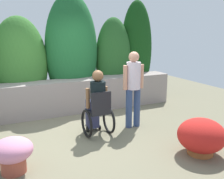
# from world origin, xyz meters

# --- Properties ---
(ground_plane) EXTENTS (12.28, 12.28, 0.00)m
(ground_plane) POSITION_xyz_m (0.00, 0.00, 0.00)
(ground_plane) COLOR #6F6A52
(stone_retaining_wall) EXTENTS (6.43, 0.60, 0.84)m
(stone_retaining_wall) POSITION_xyz_m (0.00, 1.59, 0.42)
(stone_retaining_wall) COLOR gray
(stone_retaining_wall) RESTS_ON ground
(hedge_backdrop) EXTENTS (6.39, 1.06, 3.04)m
(hedge_backdrop) POSITION_xyz_m (-0.08, 2.21, 1.37)
(hedge_backdrop) COLOR #0E510D
(hedge_backdrop) RESTS_ON ground
(person_in_wheelchair) EXTENTS (0.53, 0.66, 1.33)m
(person_in_wheelchair) POSITION_xyz_m (0.43, -0.11, 0.62)
(person_in_wheelchair) COLOR black
(person_in_wheelchair) RESTS_ON ground
(person_standing_companion) EXTENTS (0.49, 0.30, 1.64)m
(person_standing_companion) POSITION_xyz_m (1.30, -0.04, 0.95)
(person_standing_companion) COLOR navy
(person_standing_companion) RESTS_ON ground
(flower_pot_purple_near) EXTENTS (0.60, 0.60, 0.54)m
(flower_pot_purple_near) POSITION_xyz_m (-1.26, -0.92, 0.31)
(flower_pot_purple_near) COLOR #A64A38
(flower_pot_purple_near) RESTS_ON ground
(flower_pot_terracotta_by_wall) EXTENTS (0.81, 0.81, 0.63)m
(flower_pot_terracotta_by_wall) POSITION_xyz_m (1.69, -1.67, 0.31)
(flower_pot_terracotta_by_wall) COLOR #9F552A
(flower_pot_terracotta_by_wall) RESTS_ON ground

